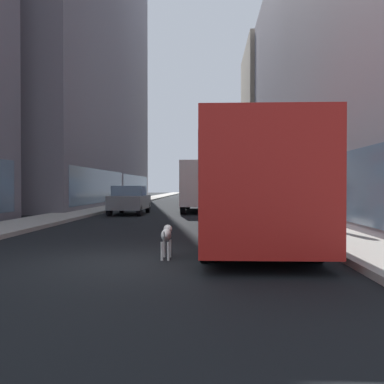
{
  "coord_description": "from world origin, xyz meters",
  "views": [
    {
      "loc": [
        1.72,
        -8.8,
        1.61
      ],
      "look_at": [
        1.12,
        5.69,
        1.4
      ],
      "focal_mm": 39.58,
      "sensor_mm": 36.0,
      "label": 1
    }
  ],
  "objects_px": {
    "box_truck": "(201,185)",
    "pedestrian_in_coat": "(338,205)",
    "car_blue_hatchback": "(204,194)",
    "car_grey_wagon": "(130,200)",
    "dalmatian_dog": "(166,235)",
    "pedestrian_with_handbag": "(298,200)",
    "car_red_coupe": "(222,195)",
    "transit_bus": "(244,180)"
  },
  "relations": [
    {
      "from": "car_grey_wagon",
      "to": "dalmatian_dog",
      "type": "height_order",
      "value": "car_grey_wagon"
    },
    {
      "from": "car_grey_wagon",
      "to": "pedestrian_with_handbag",
      "type": "xyz_separation_m",
      "value": [
        8.21,
        -5.96,
        0.19
      ]
    },
    {
      "from": "transit_bus",
      "to": "car_red_coupe",
      "type": "relative_size",
      "value": 2.7
    },
    {
      "from": "pedestrian_with_handbag",
      "to": "pedestrian_in_coat",
      "type": "xyz_separation_m",
      "value": [
        0.39,
        -4.23,
        -0.0
      ]
    },
    {
      "from": "box_truck",
      "to": "pedestrian_in_coat",
      "type": "xyz_separation_m",
      "value": [
        4.6,
        -13.18,
        -0.66
      ]
    },
    {
      "from": "pedestrian_in_coat",
      "to": "transit_bus",
      "type": "bearing_deg",
      "value": -171.32
    },
    {
      "from": "transit_bus",
      "to": "dalmatian_dog",
      "type": "xyz_separation_m",
      "value": [
        -2.03,
        -3.8,
        -1.26
      ]
    },
    {
      "from": "transit_bus",
      "to": "car_red_coupe",
      "type": "distance_m",
      "value": 22.38
    },
    {
      "from": "pedestrian_in_coat",
      "to": "car_blue_hatchback",
      "type": "bearing_deg",
      "value": 99.06
    },
    {
      "from": "transit_bus",
      "to": "dalmatian_dog",
      "type": "relative_size",
      "value": 11.98
    },
    {
      "from": "car_red_coupe",
      "to": "box_truck",
      "type": "height_order",
      "value": "box_truck"
    },
    {
      "from": "transit_bus",
      "to": "car_grey_wagon",
      "type": "bearing_deg",
      "value": 117.76
    },
    {
      "from": "transit_bus",
      "to": "dalmatian_dog",
      "type": "bearing_deg",
      "value": -118.15
    },
    {
      "from": "car_blue_hatchback",
      "to": "dalmatian_dog",
      "type": "height_order",
      "value": "car_blue_hatchback"
    },
    {
      "from": "car_grey_wagon",
      "to": "box_truck",
      "type": "height_order",
      "value": "box_truck"
    },
    {
      "from": "transit_bus",
      "to": "box_truck",
      "type": "relative_size",
      "value": 1.54
    },
    {
      "from": "car_grey_wagon",
      "to": "transit_bus",
      "type": "bearing_deg",
      "value": -62.24
    },
    {
      "from": "dalmatian_dog",
      "to": "car_red_coupe",
      "type": "bearing_deg",
      "value": 85.56
    },
    {
      "from": "transit_bus",
      "to": "pedestrian_in_coat",
      "type": "height_order",
      "value": "transit_bus"
    },
    {
      "from": "pedestrian_in_coat",
      "to": "car_red_coupe",
      "type": "bearing_deg",
      "value": 97.81
    },
    {
      "from": "car_red_coupe",
      "to": "pedestrian_with_handbag",
      "type": "xyz_separation_m",
      "value": [
        2.61,
        -17.67,
        0.19
      ]
    },
    {
      "from": "pedestrian_with_handbag",
      "to": "pedestrian_in_coat",
      "type": "height_order",
      "value": "same"
    },
    {
      "from": "car_blue_hatchback",
      "to": "box_truck",
      "type": "xyz_separation_m",
      "value": [
        -0.0,
        -15.71,
        0.84
      ]
    },
    {
      "from": "car_blue_hatchback",
      "to": "box_truck",
      "type": "distance_m",
      "value": 15.73
    },
    {
      "from": "car_blue_hatchback",
      "to": "car_grey_wagon",
      "type": "height_order",
      "value": "same"
    },
    {
      "from": "car_grey_wagon",
      "to": "pedestrian_with_handbag",
      "type": "bearing_deg",
      "value": -35.95
    },
    {
      "from": "transit_bus",
      "to": "pedestrian_with_handbag",
      "type": "xyz_separation_m",
      "value": [
        2.61,
        4.68,
        -0.76
      ]
    },
    {
      "from": "car_red_coupe",
      "to": "box_truck",
      "type": "relative_size",
      "value": 0.57
    },
    {
      "from": "car_blue_hatchback",
      "to": "car_red_coupe",
      "type": "xyz_separation_m",
      "value": [
        1.6,
        -7.0,
        -0.0
      ]
    },
    {
      "from": "pedestrian_with_handbag",
      "to": "pedestrian_in_coat",
      "type": "distance_m",
      "value": 4.24
    },
    {
      "from": "car_blue_hatchback",
      "to": "dalmatian_dog",
      "type": "relative_size",
      "value": 4.54
    },
    {
      "from": "car_blue_hatchback",
      "to": "car_red_coupe",
      "type": "bearing_deg",
      "value": -77.12
    },
    {
      "from": "dalmatian_dog",
      "to": "car_grey_wagon",
      "type": "bearing_deg",
      "value": 103.88
    },
    {
      "from": "car_grey_wagon",
      "to": "box_truck",
      "type": "distance_m",
      "value": 5.07
    },
    {
      "from": "car_blue_hatchback",
      "to": "pedestrian_with_handbag",
      "type": "distance_m",
      "value": 25.03
    },
    {
      "from": "dalmatian_dog",
      "to": "pedestrian_with_handbag",
      "type": "distance_m",
      "value": 9.68
    },
    {
      "from": "box_truck",
      "to": "pedestrian_in_coat",
      "type": "height_order",
      "value": "box_truck"
    },
    {
      "from": "car_red_coupe",
      "to": "box_truck",
      "type": "distance_m",
      "value": 8.9
    },
    {
      "from": "car_red_coupe",
      "to": "dalmatian_dog",
      "type": "distance_m",
      "value": 26.23
    },
    {
      "from": "car_blue_hatchback",
      "to": "pedestrian_with_handbag",
      "type": "bearing_deg",
      "value": -80.31
    },
    {
      "from": "car_blue_hatchback",
      "to": "car_grey_wagon",
      "type": "bearing_deg",
      "value": -102.07
    },
    {
      "from": "car_red_coupe",
      "to": "box_truck",
      "type": "xyz_separation_m",
      "value": [
        -1.6,
        -8.71,
        0.84
      ]
    }
  ]
}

